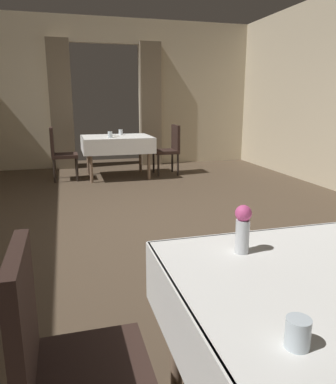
% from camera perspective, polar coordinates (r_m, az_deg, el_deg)
% --- Properties ---
extents(ground, '(10.08, 10.08, 0.00)m').
position_cam_1_polar(ground, '(4.17, -2.24, -5.42)').
color(ground, '#4C3D2D').
extents(wall_back, '(6.40, 0.27, 3.00)m').
position_cam_1_polar(wall_back, '(8.06, -9.50, 14.73)').
color(wall_back, beige).
rests_on(wall_back, ground).
extents(dining_table_near, '(1.24, 1.02, 0.75)m').
position_cam_1_polar(dining_table_near, '(1.61, 23.81, -14.50)').
color(dining_table_near, '#7A604C').
rests_on(dining_table_near, ground).
extents(dining_table_mid, '(1.24, 0.99, 0.75)m').
position_cam_1_polar(dining_table_mid, '(6.82, -7.89, 7.70)').
color(dining_table_mid, '#7A604C').
rests_on(dining_table_mid, ground).
extents(chair_near_left, '(0.44, 0.44, 0.93)m').
position_cam_1_polar(chair_near_left, '(1.45, -15.85, -23.51)').
color(chair_near_left, black).
rests_on(chair_near_left, ground).
extents(chair_mid_right, '(0.44, 0.44, 0.93)m').
position_cam_1_polar(chair_mid_right, '(7.07, 0.27, 6.92)').
color(chair_mid_right, black).
rests_on(chair_mid_right, ground).
extents(chair_mid_left, '(0.44, 0.44, 0.93)m').
position_cam_1_polar(chair_mid_left, '(6.78, -16.35, 6.05)').
color(chair_mid_left, black).
rests_on(chair_mid_left, ground).
extents(flower_vase_near, '(0.07, 0.07, 0.21)m').
position_cam_1_polar(flower_vase_near, '(1.60, 11.44, -5.37)').
color(flower_vase_near, silver).
rests_on(flower_vase_near, dining_table_near).
extents(glass_near_b, '(0.07, 0.07, 0.08)m').
position_cam_1_polar(glass_near_b, '(1.09, 19.37, -19.82)').
color(glass_near_b, silver).
rests_on(glass_near_b, dining_table_near).
extents(glass_mid_a, '(0.07, 0.07, 0.10)m').
position_cam_1_polar(glass_mid_a, '(7.07, -7.31, 9.13)').
color(glass_mid_a, silver).
rests_on(glass_mid_a, dining_table_mid).
extents(plate_mid_b, '(0.22, 0.22, 0.01)m').
position_cam_1_polar(plate_mid_b, '(6.83, -8.49, 8.55)').
color(plate_mid_b, white).
rests_on(plate_mid_b, dining_table_mid).
extents(glass_mid_c, '(0.08, 0.08, 0.11)m').
position_cam_1_polar(glass_mid_c, '(6.55, -8.92, 8.74)').
color(glass_mid_c, silver).
rests_on(glass_mid_c, dining_table_mid).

